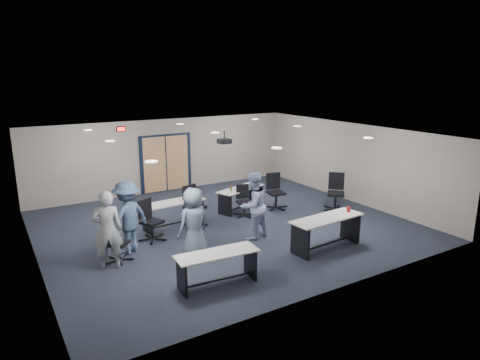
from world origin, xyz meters
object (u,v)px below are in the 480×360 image
chair_back_b (195,206)px  person_plaid (194,223)px  chair_back_a (152,220)px  person_back (127,217)px  chair_loose_left (118,242)px  person_gray (107,230)px  chair_back_c (244,201)px  person_lightblue (253,206)px  table_front_left (217,263)px  chair_loose_right (336,192)px  chair_back_d (276,191)px  table_front_right (327,227)px  table_back_right (241,195)px  table_back_left (173,210)px

chair_back_b → person_plaid: person_plaid is taller
chair_back_a → person_back: person_back is taller
chair_loose_left → person_gray: person_gray is taller
chair_back_c → person_lightblue: 1.90m
table_front_left → chair_loose_right: 6.18m
person_gray → chair_back_a: bearing=-127.4°
chair_back_d → person_gray: size_ratio=0.63×
table_front_right → chair_back_c: 3.25m
table_back_right → person_back: bearing=-179.3°
table_front_right → person_back: size_ratio=1.13×
table_front_left → person_plaid: size_ratio=1.04×
table_back_left → person_gray: size_ratio=1.04×
chair_back_d → chair_back_c: bearing=-164.9°
table_back_left → chair_loose_left: 2.51m
chair_back_a → chair_loose_left: chair_back_a is taller
table_front_right → person_lightblue: bearing=124.6°
chair_back_c → table_front_left: bearing=-115.2°
chair_back_b → person_back: 2.50m
chair_back_a → person_lightblue: person_lightblue is taller
table_front_right → chair_loose_right: chair_loose_right is taller
chair_back_b → person_plaid: 2.32m
person_back → person_lightblue: bearing=143.5°
person_plaid → table_back_left: bearing=-112.3°
table_front_right → person_plaid: (-3.10, 1.24, 0.30)m
chair_loose_right → person_lightblue: size_ratio=0.66×
person_plaid → person_back: size_ratio=0.95×
person_back → person_gray: bearing=22.0°
table_front_right → table_back_right: (-0.21, 3.84, -0.07)m
table_back_right → chair_back_c: 0.66m
table_front_right → chair_back_b: bearing=118.3°
table_front_left → chair_back_c: bearing=55.2°
chair_back_c → chair_loose_right: size_ratio=0.81×
table_back_left → person_back: person_back is taller
chair_loose_right → chair_back_b: bearing=-151.5°
person_gray → person_lightblue: same height
chair_back_a → person_lightblue: bearing=-54.7°
chair_back_b → chair_back_a: bearing=-176.7°
person_gray → person_back: size_ratio=1.00×
person_plaid → person_back: (-1.27, 1.09, 0.05)m
table_back_right → person_lightblue: size_ratio=1.02×
table_front_left → chair_loose_left: (-1.44, 2.24, -0.01)m
table_front_right → person_plaid: 3.35m
chair_back_c → chair_back_a: bearing=-158.5°
table_back_left → person_gray: 2.93m
chair_back_d → person_plaid: bearing=-141.8°
chair_loose_left → person_lightblue: person_lightblue is taller
chair_back_b → table_front_left: bearing=-124.0°
table_front_left → person_gray: person_gray is taller
person_plaid → chair_back_d: bearing=-164.5°
chair_back_c → chair_loose_left: (-4.27, -1.25, -0.01)m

